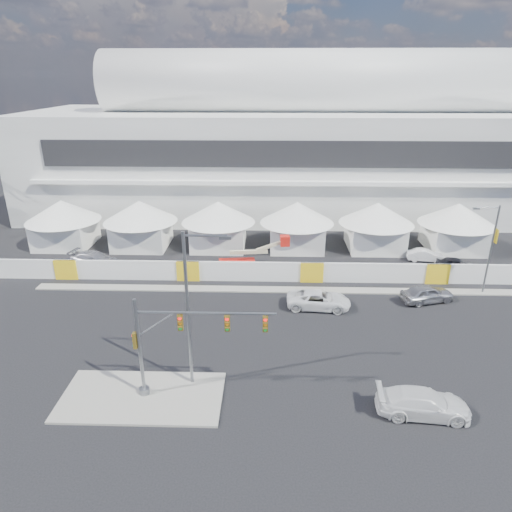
{
  "coord_description": "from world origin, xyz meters",
  "views": [
    {
      "loc": [
        1.79,
        -25.92,
        18.78
      ],
      "look_at": [
        0.74,
        10.0,
        4.43
      ],
      "focal_mm": 32.0,
      "sensor_mm": 36.0,
      "label": 1
    }
  ],
  "objects_px": {
    "boom_lift": "(244,262)",
    "traffic_mast": "(171,343)",
    "lot_car_a": "(425,255)",
    "streetlight_curb": "(490,244)",
    "pickup_curb": "(319,300)",
    "pickup_near": "(423,403)",
    "sedan_silver": "(427,293)",
    "lot_car_b": "(456,264)",
    "lot_car_c": "(94,259)",
    "streetlight_median": "(192,301)"
  },
  "relations": [
    {
      "from": "lot_car_c",
      "to": "lot_car_b",
      "type": "bearing_deg",
      "value": -73.74
    },
    {
      "from": "pickup_near",
      "to": "lot_car_a",
      "type": "distance_m",
      "value": 25.35
    },
    {
      "from": "boom_lift",
      "to": "pickup_curb",
      "type": "bearing_deg",
      "value": -54.39
    },
    {
      "from": "pickup_curb",
      "to": "lot_car_c",
      "type": "xyz_separation_m",
      "value": [
        -22.57,
        8.49,
        0.02
      ]
    },
    {
      "from": "lot_car_b",
      "to": "streetlight_median",
      "type": "height_order",
      "value": "streetlight_median"
    },
    {
      "from": "lot_car_c",
      "to": "boom_lift",
      "type": "bearing_deg",
      "value": -76.52
    },
    {
      "from": "lot_car_c",
      "to": "streetlight_curb",
      "type": "relative_size",
      "value": 0.64
    },
    {
      "from": "sedan_silver",
      "to": "lot_car_b",
      "type": "xyz_separation_m",
      "value": [
        5.22,
        7.12,
        -0.13
      ]
    },
    {
      "from": "boom_lift",
      "to": "pickup_near",
      "type": "bearing_deg",
      "value": -66.75
    },
    {
      "from": "sedan_silver",
      "to": "boom_lift",
      "type": "bearing_deg",
      "value": 53.95
    },
    {
      "from": "pickup_near",
      "to": "lot_car_a",
      "type": "height_order",
      "value": "pickup_near"
    },
    {
      "from": "lot_car_b",
      "to": "streetlight_curb",
      "type": "bearing_deg",
      "value": -162.1
    },
    {
      "from": "sedan_silver",
      "to": "lot_car_b",
      "type": "relative_size",
      "value": 1.19
    },
    {
      "from": "traffic_mast",
      "to": "pickup_near",
      "type": "bearing_deg",
      "value": -4.6
    },
    {
      "from": "pickup_near",
      "to": "streetlight_median",
      "type": "distance_m",
      "value": 15.0
    },
    {
      "from": "pickup_near",
      "to": "traffic_mast",
      "type": "bearing_deg",
      "value": 89.97
    },
    {
      "from": "sedan_silver",
      "to": "lot_car_b",
      "type": "distance_m",
      "value": 8.83
    },
    {
      "from": "lot_car_c",
      "to": "streetlight_curb",
      "type": "bearing_deg",
      "value": -81.59
    },
    {
      "from": "traffic_mast",
      "to": "boom_lift",
      "type": "relative_size",
      "value": 1.17
    },
    {
      "from": "streetlight_curb",
      "to": "traffic_mast",
      "type": "bearing_deg",
      "value": -148.98
    },
    {
      "from": "streetlight_median",
      "to": "streetlight_curb",
      "type": "xyz_separation_m",
      "value": [
        24.21,
        13.99,
        -1.24
      ]
    },
    {
      "from": "sedan_silver",
      "to": "lot_car_a",
      "type": "bearing_deg",
      "value": -31.85
    },
    {
      "from": "lot_car_a",
      "to": "lot_car_b",
      "type": "xyz_separation_m",
      "value": [
        2.33,
        -2.47,
        0.03
      ]
    },
    {
      "from": "sedan_silver",
      "to": "boom_lift",
      "type": "relative_size",
      "value": 0.64
    },
    {
      "from": "sedan_silver",
      "to": "streetlight_median",
      "type": "xyz_separation_m",
      "value": [
        -18.64,
        -12.09,
        5.28
      ]
    },
    {
      "from": "pickup_near",
      "to": "traffic_mast",
      "type": "height_order",
      "value": "traffic_mast"
    },
    {
      "from": "lot_car_a",
      "to": "streetlight_curb",
      "type": "bearing_deg",
      "value": -152.75
    },
    {
      "from": "lot_car_c",
      "to": "traffic_mast",
      "type": "distance_m",
      "value": 24.13
    },
    {
      "from": "lot_car_b",
      "to": "lot_car_a",
      "type": "bearing_deg",
      "value": 57.48
    },
    {
      "from": "boom_lift",
      "to": "sedan_silver",
      "type": "bearing_deg",
      "value": -27.01
    },
    {
      "from": "pickup_curb",
      "to": "lot_car_b",
      "type": "height_order",
      "value": "pickup_curb"
    },
    {
      "from": "pickup_curb",
      "to": "streetlight_curb",
      "type": "distance_m",
      "value": 16.11
    },
    {
      "from": "lot_car_c",
      "to": "streetlight_curb",
      "type": "height_order",
      "value": "streetlight_curb"
    },
    {
      "from": "pickup_near",
      "to": "lot_car_c",
      "type": "relative_size",
      "value": 1.02
    },
    {
      "from": "pickup_curb",
      "to": "pickup_near",
      "type": "relative_size",
      "value": 1.0
    },
    {
      "from": "boom_lift",
      "to": "traffic_mast",
      "type": "bearing_deg",
      "value": -105.4
    },
    {
      "from": "lot_car_b",
      "to": "boom_lift",
      "type": "distance_m",
      "value": 21.79
    },
    {
      "from": "lot_car_c",
      "to": "streetlight_median",
      "type": "xyz_separation_m",
      "value": [
        13.6,
        -19.19,
        5.3
      ]
    },
    {
      "from": "pickup_near",
      "to": "lot_car_b",
      "type": "distance_m",
      "value": 23.89
    },
    {
      "from": "pickup_near",
      "to": "boom_lift",
      "type": "relative_size",
      "value": 0.75
    },
    {
      "from": "lot_car_c",
      "to": "traffic_mast",
      "type": "relative_size",
      "value": 0.63
    },
    {
      "from": "pickup_near",
      "to": "traffic_mast",
      "type": "relative_size",
      "value": 0.64
    },
    {
      "from": "streetlight_curb",
      "to": "boom_lift",
      "type": "xyz_separation_m",
      "value": [
        -22.12,
        4.44,
        -3.85
      ]
    },
    {
      "from": "pickup_near",
      "to": "streetlight_median",
      "type": "relative_size",
      "value": 0.53
    },
    {
      "from": "streetlight_curb",
      "to": "sedan_silver",
      "type": "bearing_deg",
      "value": -161.14
    },
    {
      "from": "pickup_near",
      "to": "streetlight_curb",
      "type": "distance_m",
      "value": 19.88
    },
    {
      "from": "streetlight_median",
      "to": "streetlight_curb",
      "type": "relative_size",
      "value": 1.24
    },
    {
      "from": "lot_car_a",
      "to": "lot_car_c",
      "type": "distance_m",
      "value": 35.22
    },
    {
      "from": "traffic_mast",
      "to": "streetlight_median",
      "type": "height_order",
      "value": "streetlight_median"
    },
    {
      "from": "sedan_silver",
      "to": "streetlight_curb",
      "type": "bearing_deg",
      "value": -86.23
    }
  ]
}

